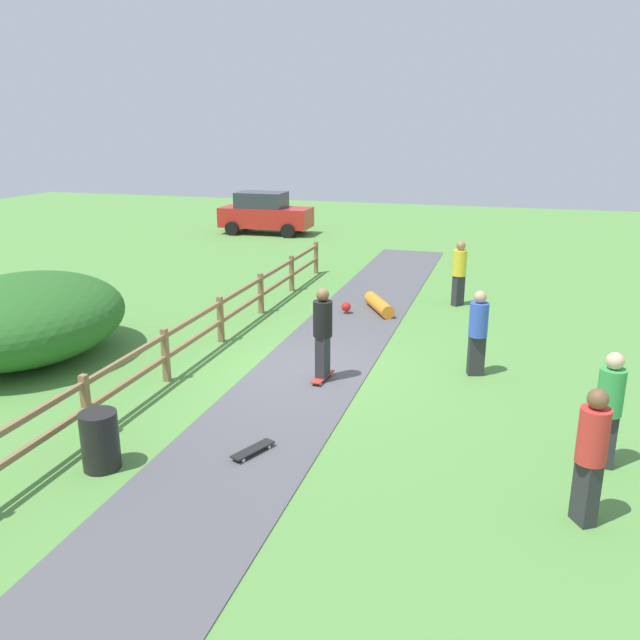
# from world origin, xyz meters

# --- Properties ---
(ground_plane) EXTENTS (60.00, 60.00, 0.00)m
(ground_plane) POSITION_xyz_m (0.00, 0.00, 0.00)
(ground_plane) COLOR #568E42
(asphalt_path) EXTENTS (2.40, 28.00, 0.02)m
(asphalt_path) POSITION_xyz_m (0.00, 0.00, 0.01)
(asphalt_path) COLOR #515156
(asphalt_path) RESTS_ON ground_plane
(wooden_fence) EXTENTS (0.12, 18.12, 1.10)m
(wooden_fence) POSITION_xyz_m (-2.60, 0.00, 0.67)
(wooden_fence) COLOR olive
(wooden_fence) RESTS_ON ground_plane
(bush_large) EXTENTS (3.96, 4.75, 1.85)m
(bush_large) POSITION_xyz_m (-6.18, -0.95, 0.92)
(bush_large) COLOR #286023
(bush_large) RESTS_ON ground_plane
(trash_bin) EXTENTS (0.56, 0.56, 0.90)m
(trash_bin) POSITION_xyz_m (-1.80, -4.66, 0.45)
(trash_bin) COLOR black
(trash_bin) RESTS_ON ground_plane
(skater_riding) EXTENTS (0.42, 0.82, 1.89)m
(skater_riding) POSITION_xyz_m (0.39, -0.39, 1.08)
(skater_riding) COLOR #B23326
(skater_riding) RESTS_ON asphalt_path
(skater_fallen) EXTENTS (1.50, 1.59, 0.36)m
(skater_fallen) POSITION_xyz_m (0.40, 4.84, 0.20)
(skater_fallen) COLOR orange
(skater_fallen) RESTS_ON asphalt_path
(skateboard_loose) EXTENTS (0.50, 0.81, 0.08)m
(skateboard_loose) POSITION_xyz_m (0.22, -3.64, 0.09)
(skateboard_loose) COLOR black
(skateboard_loose) RESTS_ON asphalt_path
(bystander_blue) EXTENTS (0.48, 0.48, 1.78)m
(bystander_blue) POSITION_xyz_m (3.31, 0.83, 0.99)
(bystander_blue) COLOR #2D2D33
(bystander_blue) RESTS_ON ground_plane
(bystander_green) EXTENTS (0.40, 0.40, 1.82)m
(bystander_green) POSITION_xyz_m (5.39, -2.46, 1.01)
(bystander_green) COLOR #2D2D33
(bystander_green) RESTS_ON ground_plane
(bystander_yellow) EXTENTS (0.53, 0.53, 1.85)m
(bystander_yellow) POSITION_xyz_m (2.47, 6.17, 1.03)
(bystander_yellow) COLOR #2D2D33
(bystander_yellow) RESTS_ON ground_plane
(bystander_red) EXTENTS (0.52, 0.52, 1.87)m
(bystander_red) POSITION_xyz_m (5.00, -4.10, 1.04)
(bystander_red) COLOR #2D2D33
(bystander_red) RESTS_ON ground_plane
(parked_car_red) EXTENTS (4.24, 2.08, 1.92)m
(parked_car_red) POSITION_xyz_m (-7.36, 16.45, 0.96)
(parked_car_red) COLOR red
(parked_car_red) RESTS_ON ground_plane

